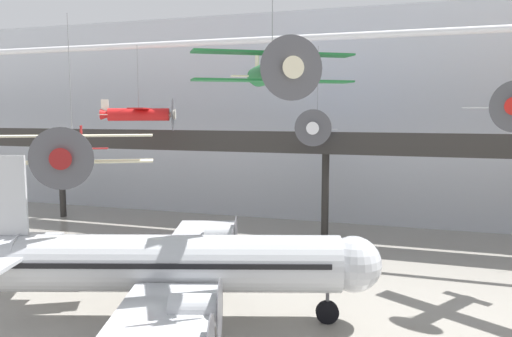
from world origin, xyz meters
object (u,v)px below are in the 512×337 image
at_px(airliner_silver_main, 168,264).
at_px(suspended_plane_green_biplane, 272,71).
at_px(suspended_plane_blue_trainer, 317,131).
at_px(suspended_plane_red_highwing, 139,114).
at_px(suspended_plane_cream_biplane, 73,152).

xyz_separation_m(airliner_silver_main, suspended_plane_green_biplane, (5.95, 0.38, 10.57)).
distance_m(suspended_plane_blue_trainer, suspended_plane_red_highwing, 16.61).
xyz_separation_m(airliner_silver_main, suspended_plane_cream_biplane, (-7.28, 1.51, 6.04)).
bearing_deg(airliner_silver_main, suspended_plane_cream_biplane, 151.16).
height_order(suspended_plane_blue_trainer, suspended_plane_red_highwing, suspended_plane_red_highwing).
relative_size(airliner_silver_main, suspended_plane_green_biplane, 3.60).
height_order(airliner_silver_main, suspended_plane_blue_trainer, suspended_plane_blue_trainer).
distance_m(suspended_plane_red_highwing, suspended_plane_green_biplane, 23.81).
bearing_deg(suspended_plane_cream_biplane, suspended_plane_green_biplane, 56.50).
bearing_deg(suspended_plane_blue_trainer, suspended_plane_green_biplane, 0.01).
distance_m(airliner_silver_main, suspended_plane_red_highwing, 21.71).
bearing_deg(suspended_plane_blue_trainer, airliner_silver_main, -15.88).
bearing_deg(suspended_plane_green_biplane, suspended_plane_blue_trainer, 151.98).
relative_size(suspended_plane_blue_trainer, suspended_plane_red_highwing, 1.09).
relative_size(suspended_plane_blue_trainer, suspended_plane_green_biplane, 1.18).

